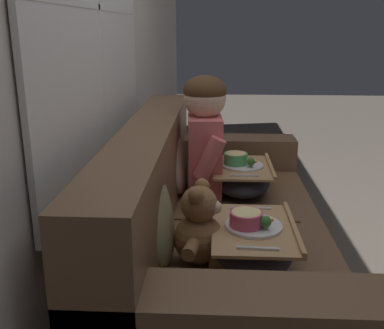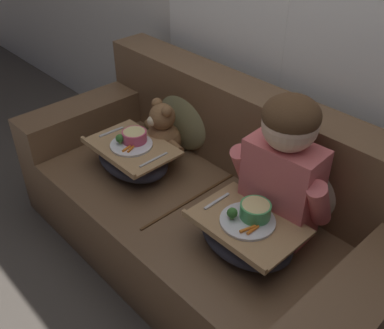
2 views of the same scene
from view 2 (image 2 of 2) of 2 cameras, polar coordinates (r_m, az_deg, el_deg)
name	(u,v)px [view 2 (image 2 of 2)]	position (r m, az deg, el deg)	size (l,w,h in m)	color
ground_plane	(198,256)	(2.45, 0.75, -11.49)	(14.00, 14.00, 0.00)	#4C443D
couch	(208,206)	(2.27, 2.02, -5.26)	(1.98, 0.92, 0.86)	brown
throw_pillow_behind_child	(304,175)	(2.04, 14.00, -1.35)	(0.41, 0.20, 0.42)	#C1B293
throw_pillow_behind_teddy	(186,114)	(2.45, -0.80, 6.48)	(0.40, 0.19, 0.42)	#898456
child_figure	(285,161)	(1.83, 11.70, 0.40)	(0.46, 0.23, 0.63)	#DB6666
teddy_bear	(162,134)	(2.39, -3.80, 3.93)	(0.35, 0.25, 0.32)	brown
lap_tray_child	(246,234)	(1.87, 6.93, -8.71)	(0.44, 0.32, 0.22)	#2D2D38
lap_tray_teddy	(133,157)	(2.31, -7.56, 1.01)	(0.45, 0.31, 0.22)	#2D2D38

